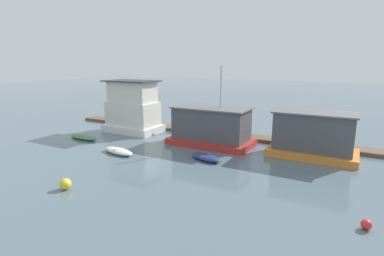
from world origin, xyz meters
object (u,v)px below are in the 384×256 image
mooring_post_near_right (175,123)px  buoy_yellow (65,184)px  dinghy_white (118,151)px  houseboat_orange (313,135)px  houseboat_white (133,109)px  dinghy_green (83,137)px  dinghy_navy (206,157)px  houseboat_red (211,127)px  buoy_red (366,225)px

mooring_post_near_right → buoy_yellow: 15.08m
dinghy_white → houseboat_orange: bearing=26.9°
houseboat_white → mooring_post_near_right: 4.59m
dinghy_green → houseboat_orange: bearing=14.1°
houseboat_orange → mooring_post_near_right: houseboat_orange is taller
dinghy_green → houseboat_white: bearing=66.5°
dinghy_white → dinghy_navy: dinghy_navy is taller
houseboat_red → dinghy_green: bearing=-159.7°
houseboat_red → houseboat_orange: size_ratio=1.12×
houseboat_red → dinghy_white: size_ratio=2.20×
houseboat_orange → mooring_post_near_right: (-13.30, 1.59, -0.66)m
dinghy_navy → dinghy_white: bearing=-164.3°
dinghy_white → buoy_yellow: (2.13, -6.58, 0.11)m
dinghy_green → dinghy_navy: size_ratio=1.19×
houseboat_red → dinghy_green: 12.03m
houseboat_orange → dinghy_white: 14.98m
houseboat_red → buoy_yellow: (-3.00, -12.61, -1.22)m
houseboat_red → buoy_yellow: houseboat_red is taller
houseboat_orange → dinghy_white: houseboat_orange is taller
dinghy_navy → houseboat_red: bearing=110.6°
dinghy_green → mooring_post_near_right: bearing=46.7°
dinghy_navy → mooring_post_near_right: bearing=136.0°
mooring_post_near_right → buoy_yellow: mooring_post_near_right is taller
houseboat_red → mooring_post_near_right: houseboat_red is taller
buoy_yellow → dinghy_white: bearing=107.9°
houseboat_orange → dinghy_navy: (-6.61, -4.86, -1.40)m
dinghy_white → buoy_red: 17.10m
houseboat_white → buoy_yellow: 14.72m
buoy_yellow → houseboat_white: bearing=114.9°
houseboat_white → dinghy_white: houseboat_white is taller
dinghy_green → buoy_yellow: (8.21, -8.47, 0.14)m
houseboat_red → mooring_post_near_right: size_ratio=3.73×
buoy_red → buoy_yellow: (-14.68, -3.43, 0.10)m
houseboat_orange → buoy_red: 10.59m
houseboat_red → mooring_post_near_right: (-5.13, 2.31, -0.59)m
mooring_post_near_right → buoy_red: mooring_post_near_right is taller
dinghy_green → dinghy_white: (6.08, -1.89, 0.03)m
dinghy_navy → mooring_post_near_right: size_ratio=1.49×
houseboat_white → houseboat_red: 9.21m
houseboat_orange → dinghy_white: (-13.31, -6.74, -1.41)m
dinghy_green → buoy_red: size_ratio=7.63×
houseboat_orange → mooring_post_near_right: 13.42m
dinghy_green → mooring_post_near_right: (6.08, 6.45, 0.78)m
houseboat_red → buoy_red: 14.92m
dinghy_white → buoy_red: buoy_red is taller
houseboat_white → dinghy_white: (4.02, -6.64, -2.18)m
houseboat_white → mooring_post_near_right: houseboat_white is taller
dinghy_green → mooring_post_near_right: 8.89m
houseboat_white → buoy_red: houseboat_white is taller
buoy_yellow → houseboat_red: bearing=76.6°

